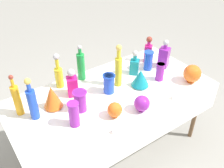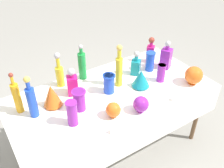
{
  "view_description": "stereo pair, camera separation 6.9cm",
  "coord_description": "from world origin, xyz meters",
  "px_view_note": "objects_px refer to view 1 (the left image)",
  "views": [
    {
      "loc": [
        -1.03,
        -1.48,
        2.15
      ],
      "look_at": [
        0.0,
        0.0,
        0.86
      ],
      "focal_mm": 40.0,
      "sensor_mm": 36.0,
      "label": 1
    },
    {
      "loc": [
        -0.97,
        -1.52,
        2.15
      ],
      "look_at": [
        0.0,
        0.0,
        0.86
      ],
      "focal_mm": 40.0,
      "sensor_mm": 36.0,
      "label": 2
    }
  ],
  "objects_px": {
    "tall_bottle_0": "(59,74)",
    "slender_vase_1": "(109,83)",
    "square_decanter_1": "(164,56)",
    "round_bowl_2": "(192,74)",
    "square_decanter_3": "(72,84)",
    "slender_vase_3": "(148,60)",
    "square_decanter_2": "(148,51)",
    "tall_bottle_1": "(17,99)",
    "fluted_vase_1": "(52,97)",
    "slender_vase_2": "(80,100)",
    "slender_vase_0": "(160,71)",
    "slender_vase_4": "(74,114)",
    "cardboard_box_behind_left": "(107,83)",
    "tall_bottle_2": "(118,68)",
    "fluted_vase_0": "(140,78)",
    "tall_bottle_4": "(32,102)",
    "tall_bottle_3": "(81,66)",
    "round_bowl_0": "(115,110)",
    "square_decanter_0": "(135,64)",
    "round_bowl_1": "(142,103)"
  },
  "relations": [
    {
      "from": "slender_vase_2",
      "to": "slender_vase_3",
      "type": "relative_size",
      "value": 0.91
    },
    {
      "from": "square_decanter_2",
      "to": "round_bowl_1",
      "type": "relative_size",
      "value": 2.04
    },
    {
      "from": "tall_bottle_1",
      "to": "round_bowl_0",
      "type": "xyz_separation_m",
      "value": [
        0.61,
        -0.47,
        -0.08
      ]
    },
    {
      "from": "tall_bottle_2",
      "to": "tall_bottle_4",
      "type": "height_order",
      "value": "tall_bottle_2"
    },
    {
      "from": "tall_bottle_1",
      "to": "fluted_vase_1",
      "type": "height_order",
      "value": "tall_bottle_1"
    },
    {
      "from": "slender_vase_0",
      "to": "fluted_vase_0",
      "type": "xyz_separation_m",
      "value": [
        -0.22,
        0.03,
        -0.0
      ]
    },
    {
      "from": "square_decanter_2",
      "to": "slender_vase_2",
      "type": "relative_size",
      "value": 1.55
    },
    {
      "from": "tall_bottle_3",
      "to": "round_bowl_1",
      "type": "bearing_deg",
      "value": -75.92
    },
    {
      "from": "tall_bottle_3",
      "to": "fluted_vase_0",
      "type": "distance_m",
      "value": 0.58
    },
    {
      "from": "square_decanter_2",
      "to": "round_bowl_1",
      "type": "bearing_deg",
      "value": -134.87
    },
    {
      "from": "tall_bottle_2",
      "to": "slender_vase_0",
      "type": "height_order",
      "value": "tall_bottle_2"
    },
    {
      "from": "cardboard_box_behind_left",
      "to": "slender_vase_3",
      "type": "bearing_deg",
      "value": -89.9
    },
    {
      "from": "square_decanter_2",
      "to": "fluted_vase_0",
      "type": "distance_m",
      "value": 0.49
    },
    {
      "from": "tall_bottle_4",
      "to": "square_decanter_0",
      "type": "bearing_deg",
      "value": 2.83
    },
    {
      "from": "fluted_vase_1",
      "to": "slender_vase_2",
      "type": "bearing_deg",
      "value": -43.46
    },
    {
      "from": "square_decanter_0",
      "to": "round_bowl_1",
      "type": "relative_size",
      "value": 1.82
    },
    {
      "from": "tall_bottle_1",
      "to": "slender_vase_4",
      "type": "xyz_separation_m",
      "value": [
        0.31,
        -0.37,
        -0.04
      ]
    },
    {
      "from": "tall_bottle_1",
      "to": "tall_bottle_2",
      "type": "distance_m",
      "value": 0.91
    },
    {
      "from": "fluted_vase_0",
      "to": "tall_bottle_3",
      "type": "bearing_deg",
      "value": 132.77
    },
    {
      "from": "square_decanter_3",
      "to": "fluted_vase_0",
      "type": "height_order",
      "value": "square_decanter_3"
    },
    {
      "from": "tall_bottle_1",
      "to": "slender_vase_2",
      "type": "height_order",
      "value": "tall_bottle_1"
    },
    {
      "from": "slender_vase_4",
      "to": "round_bowl_0",
      "type": "distance_m",
      "value": 0.33
    },
    {
      "from": "slender_vase_2",
      "to": "cardboard_box_behind_left",
      "type": "height_order",
      "value": "slender_vase_2"
    },
    {
      "from": "square_decanter_2",
      "to": "fluted_vase_1",
      "type": "distance_m",
      "value": 1.18
    },
    {
      "from": "slender_vase_1",
      "to": "slender_vase_3",
      "type": "height_order",
      "value": "slender_vase_3"
    },
    {
      "from": "tall_bottle_2",
      "to": "round_bowl_2",
      "type": "xyz_separation_m",
      "value": [
        0.61,
        -0.36,
        -0.09
      ]
    },
    {
      "from": "square_decanter_2",
      "to": "slender_vase_0",
      "type": "height_order",
      "value": "square_decanter_2"
    },
    {
      "from": "square_decanter_1",
      "to": "slender_vase_1",
      "type": "bearing_deg",
      "value": -176.53
    },
    {
      "from": "square_decanter_0",
      "to": "cardboard_box_behind_left",
      "type": "relative_size",
      "value": 0.51
    },
    {
      "from": "square_decanter_1",
      "to": "slender_vase_4",
      "type": "xyz_separation_m",
      "value": [
        -1.18,
        -0.24,
        -0.01
      ]
    },
    {
      "from": "tall_bottle_3",
      "to": "slender_vase_1",
      "type": "distance_m",
      "value": 0.35
    },
    {
      "from": "square_decanter_2",
      "to": "square_decanter_3",
      "type": "relative_size",
      "value": 1.07
    },
    {
      "from": "square_decanter_1",
      "to": "square_decanter_0",
      "type": "bearing_deg",
      "value": 168.74
    },
    {
      "from": "slender_vase_0",
      "to": "round_bowl_0",
      "type": "bearing_deg",
      "value": -164.86
    },
    {
      "from": "tall_bottle_1",
      "to": "square_decanter_0",
      "type": "relative_size",
      "value": 1.46
    },
    {
      "from": "square_decanter_1",
      "to": "square_decanter_2",
      "type": "height_order",
      "value": "square_decanter_1"
    },
    {
      "from": "slender_vase_2",
      "to": "slender_vase_3",
      "type": "height_order",
      "value": "slender_vase_3"
    },
    {
      "from": "round_bowl_0",
      "to": "round_bowl_2",
      "type": "bearing_deg",
      "value": -1.35
    },
    {
      "from": "slender_vase_4",
      "to": "cardboard_box_behind_left",
      "type": "height_order",
      "value": "slender_vase_4"
    },
    {
      "from": "slender_vase_1",
      "to": "tall_bottle_3",
      "type": "bearing_deg",
      "value": 106.13
    },
    {
      "from": "tall_bottle_0",
      "to": "slender_vase_1",
      "type": "bearing_deg",
      "value": -45.52
    },
    {
      "from": "tall_bottle_4",
      "to": "tall_bottle_3",
      "type": "bearing_deg",
      "value": 25.17
    },
    {
      "from": "tall_bottle_2",
      "to": "tall_bottle_1",
      "type": "bearing_deg",
      "value": 171.5
    },
    {
      "from": "slender_vase_1",
      "to": "tall_bottle_4",
      "type": "bearing_deg",
      "value": 175.03
    },
    {
      "from": "square_decanter_3",
      "to": "slender_vase_3",
      "type": "distance_m",
      "value": 0.84
    },
    {
      "from": "tall_bottle_0",
      "to": "tall_bottle_4",
      "type": "height_order",
      "value": "tall_bottle_4"
    },
    {
      "from": "square_decanter_3",
      "to": "round_bowl_0",
      "type": "distance_m",
      "value": 0.47
    },
    {
      "from": "square_decanter_1",
      "to": "round_bowl_2",
      "type": "bearing_deg",
      "value": -86.88
    },
    {
      "from": "square_decanter_3",
      "to": "slender_vase_4",
      "type": "xyz_separation_m",
      "value": [
        -0.17,
        -0.35,
        -0.0
      ]
    },
    {
      "from": "tall_bottle_4",
      "to": "tall_bottle_1",
      "type": "bearing_deg",
      "value": 125.74
    }
  ]
}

